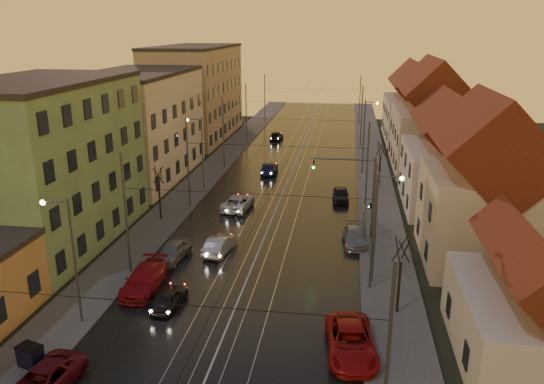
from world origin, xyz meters
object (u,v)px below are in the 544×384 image
at_px(driving_car_1, 220,245).
at_px(street_lamp_0, 68,249).
at_px(street_lamp_1, 380,218).
at_px(driving_car_0, 169,298).
at_px(driving_car_2, 238,202).
at_px(parked_left_3, 172,251).
at_px(driving_car_4, 276,136).
at_px(parked_right_0, 351,341).
at_px(street_lamp_3, 367,124).
at_px(parked_left_2, 144,279).
at_px(parked_right_1, 355,237).
at_px(traffic_light_mast, 362,187).
at_px(dumpster, 30,356).
at_px(parked_right_2, 341,195).
at_px(street_lamp_2, 200,146).
at_px(parked_left_1, 43,382).
at_px(driving_car_3, 269,168).

bearing_deg(driving_car_1, street_lamp_0, 69.39).
relative_size(street_lamp_0, street_lamp_1, 1.00).
distance_m(street_lamp_0, driving_car_0, 7.02).
height_order(driving_car_2, parked_left_3, parked_left_3).
bearing_deg(driving_car_4, driving_car_1, 95.18).
relative_size(driving_car_2, parked_right_0, 0.91).
bearing_deg(street_lamp_3, street_lamp_1, -90.00).
relative_size(parked_left_2, parked_right_1, 1.19).
bearing_deg(traffic_light_mast, street_lamp_3, 87.73).
distance_m(traffic_light_mast, dumpster, 27.10).
bearing_deg(parked_right_2, street_lamp_2, 169.99).
distance_m(traffic_light_mast, driving_car_0, 18.48).
distance_m(parked_left_3, parked_right_2, 20.61).
bearing_deg(parked_right_1, street_lamp_3, 81.86).
bearing_deg(parked_left_3, parked_right_1, 27.74).
xyz_separation_m(street_lamp_1, driving_car_4, (-13.56, 47.45, -4.17)).
bearing_deg(parked_right_1, dumpster, -136.45).
bearing_deg(street_lamp_1, parked_left_2, -168.43).
relative_size(street_lamp_2, street_lamp_3, 1.00).
height_order(parked_right_0, parked_right_1, parked_right_0).
bearing_deg(parked_right_2, traffic_light_mast, -82.80).
xyz_separation_m(driving_car_2, parked_right_1, (11.33, -7.16, -0.06)).
xyz_separation_m(street_lamp_3, driving_car_0, (-13.32, -41.30, -4.26)).
xyz_separation_m(street_lamp_2, driving_car_1, (6.08, -16.51, -4.18)).
height_order(traffic_light_mast, parked_left_3, traffic_light_mast).
height_order(driving_car_0, parked_right_2, parked_right_2).
xyz_separation_m(street_lamp_1, driving_car_0, (-13.32, -5.30, -4.26)).
xyz_separation_m(street_lamp_2, parked_left_3, (2.81, -18.33, -4.16)).
relative_size(street_lamp_3, parked_left_2, 1.51).
bearing_deg(dumpster, driving_car_2, 94.53).
bearing_deg(parked_left_1, parked_left_2, 92.86).
distance_m(street_lamp_0, traffic_light_mast, 23.42).
relative_size(driving_car_3, parked_left_2, 0.90).
height_order(street_lamp_3, driving_car_1, street_lamp_3).
relative_size(street_lamp_2, parked_right_1, 1.79).
relative_size(driving_car_1, driving_car_3, 0.91).
bearing_deg(street_lamp_3, driving_car_3, -144.21).
relative_size(street_lamp_1, driving_car_4, 1.92).
xyz_separation_m(traffic_light_mast, parked_right_2, (-1.76, 10.04, -3.91)).
height_order(driving_car_1, parked_left_3, parked_left_3).
bearing_deg(parked_right_0, driving_car_4, 95.95).
xyz_separation_m(driving_car_4, parked_right_1, (12.05, -40.60, -0.06)).
bearing_deg(parked_right_0, driving_car_0, 157.37).
bearing_deg(driving_car_4, street_lamp_0, 88.53).
relative_size(driving_car_2, parked_right_2, 1.26).
height_order(street_lamp_3, parked_right_0, street_lamp_3).
relative_size(driving_car_0, parked_right_2, 0.91).
distance_m(driving_car_2, parked_left_1, 28.53).
relative_size(driving_car_2, parked_left_2, 0.96).
distance_m(driving_car_0, parked_right_0, 12.04).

